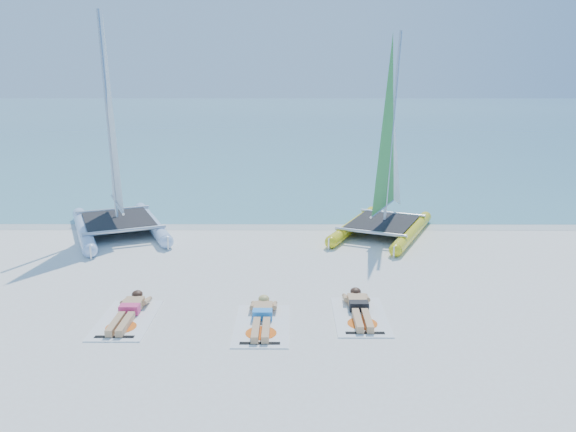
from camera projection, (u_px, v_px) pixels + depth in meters
name	position (u px, v px, depth m)	size (l,w,h in m)	color
ground	(256.00, 288.00, 12.20)	(140.00, 140.00, 0.00)	white
sea	(285.00, 113.00, 73.38)	(140.00, 115.00, 0.01)	#76C6C1
wet_sand_strip	(267.00, 224.00, 17.54)	(140.00, 1.40, 0.01)	silver
catamaran_blue	(114.00, 166.00, 16.22)	(4.07, 5.38, 6.63)	silver
catamaran_yellow	(389.00, 168.00, 16.39)	(3.71, 4.86, 5.98)	yellow
towel_a	(127.00, 320.00, 10.59)	(1.00, 1.85, 0.02)	white
sunbather_a	(129.00, 310.00, 10.75)	(0.37, 1.73, 0.26)	tan
towel_b	(262.00, 325.00, 10.35)	(1.00, 1.85, 0.02)	white
sunbather_b	(262.00, 316.00, 10.51)	(0.37, 1.73, 0.26)	tan
towel_c	(360.00, 316.00, 10.74)	(1.00, 1.85, 0.02)	white
sunbather_c	(359.00, 307.00, 10.90)	(0.37, 1.73, 0.26)	tan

